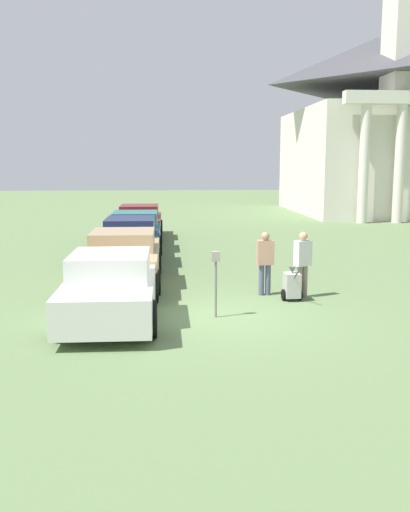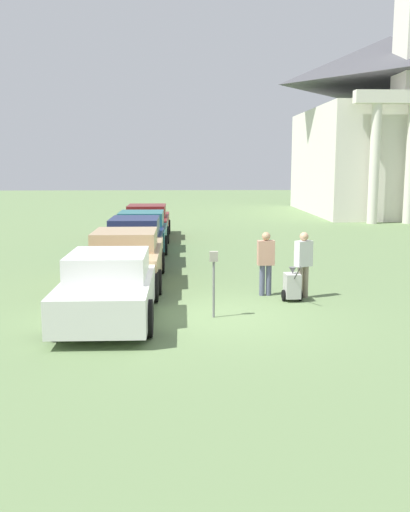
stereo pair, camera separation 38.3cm
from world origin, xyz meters
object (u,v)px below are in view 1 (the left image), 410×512
Objects in this scene: parked_car_white at (111,288)px; church at (377,117)px; parking_meter at (216,272)px; parked_car_tan at (124,259)px; parked_car_maroon at (140,223)px; equipment_cart at (292,285)px; parked_car_teal at (136,232)px; parked_car_navy at (131,242)px; person_worker at (265,259)px; person_supervisor at (303,260)px.

parked_car_white is 0.18× the size of church.
parked_car_white is at bearing 179.49° from parking_meter.
parking_meter is at bearing -58.68° from parked_car_tan.
parked_car_maroon is 12.90m from equipment_cart.
parked_car_teal is 0.19× the size of church.
parked_car_white is 30.73m from church.
parking_meter is at bearing -72.23° from parked_car_navy.
church is at bearing 45.93° from parked_car_teal.
person_worker is 1.00m from equipment_cart.
parked_car_tan is 0.96× the size of parked_car_teal.
parked_car_teal is 3.46m from parked_car_maroon.
parked_car_tan is at bearing -27.75° from person_worker.
parked_car_navy is 3.40× the size of parking_meter.
person_worker is at bearing -53.27° from parked_car_navy.
parked_car_teal reaches higher than parked_car_white.
parked_car_navy is 0.19× the size of church.
parked_car_tan is 27.68m from church.
parked_car_teal is (0.00, 6.44, -0.01)m from parked_car_tan.
parked_car_white is at bearing -90.18° from parked_car_tan.
church is (15.30, 26.02, 5.73)m from parked_car_white.
parked_car_navy reaches higher than parked_car_tan.
parked_car_teal is at bearing -86.69° from person_supervisor.
parking_meter is 2.51m from person_worker.
parked_car_teal is 1.03× the size of parked_car_maroon.
parked_car_navy is at bearing -90.18° from parked_car_teal.
parked_car_maroon is at bearing -76.13° from person_worker.
parked_car_maroon is (-0.00, 6.62, -0.02)m from parked_car_navy.
parked_car_tan reaches higher than parked_car_maroon.
parking_meter is 2.55m from equipment_cart.
parked_car_navy is (0.00, 6.96, 0.03)m from parked_car_white.
person_supervisor is (4.60, 1.73, 0.26)m from parked_car_white.
parked_car_tan is at bearing 149.41° from equipment_cart.
parked_car_tan is (-0.00, 3.67, 0.02)m from parked_car_white.
person_worker is at bearing -115.81° from church.
parked_car_white is at bearing -90.18° from parked_car_teal.
parked_car_teal is 4.89× the size of equipment_cart.
parking_meter is 0.06× the size of church.
church is at bearing 38.94° from parked_car_maroon.
parked_car_navy is 25.10m from church.
parked_car_tan is 0.98× the size of parked_car_maroon.
parking_meter is 0.90× the size of person_worker.
parked_car_white is 0.95× the size of parked_car_teal.
parked_car_white reaches higher than equipment_cart.
parked_car_tan is 4.67× the size of equipment_cart.
parked_car_teal is at bearing 89.82° from parked_car_white.
church is at bearing -139.23° from person_supervisor.
equipment_cart is (0.57, -0.62, -0.54)m from person_worker.
parked_car_white is 2.77× the size of person_supervisor.
parked_car_white is 0.99× the size of parked_car_tan.
parked_car_tan is 3.17× the size of parking_meter.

